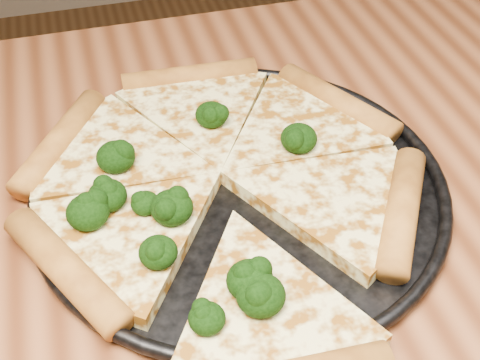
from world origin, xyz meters
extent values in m
cube|color=brown|center=(0.00, 0.00, 0.73)|extent=(1.20, 0.90, 0.04)
cube|color=brown|center=(0.54, 0.39, 0.35)|extent=(0.06, 0.06, 0.71)
cylinder|color=black|center=(0.09, 0.11, 0.75)|extent=(0.37, 0.37, 0.01)
torus|color=black|center=(0.09, 0.11, 0.76)|extent=(0.38, 0.38, 0.01)
cylinder|color=#C88132|center=(0.22, 0.19, 0.77)|extent=(0.09, 0.14, 0.03)
cylinder|color=#C88132|center=(0.09, 0.28, 0.77)|extent=(0.15, 0.03, 0.03)
cylinder|color=#C88132|center=(-0.06, 0.21, 0.77)|extent=(0.10, 0.14, 0.03)
cylinder|color=#C88132|center=(-0.07, 0.04, 0.77)|extent=(0.09, 0.14, 0.03)
cylinder|color=#C88132|center=(0.22, 0.03, 0.77)|extent=(0.10, 0.14, 0.03)
ellipsoid|color=black|center=(0.07, -0.03, 0.78)|extent=(0.04, 0.04, 0.03)
ellipsoid|color=black|center=(0.07, -0.02, 0.78)|extent=(0.04, 0.04, 0.03)
ellipsoid|color=black|center=(0.09, 0.19, 0.78)|extent=(0.03, 0.03, 0.02)
ellipsoid|color=black|center=(-0.04, 0.09, 0.78)|extent=(0.04, 0.04, 0.03)
ellipsoid|color=black|center=(0.03, 0.08, 0.78)|extent=(0.04, 0.04, 0.03)
ellipsoid|color=black|center=(0.16, 0.13, 0.78)|extent=(0.03, 0.03, 0.03)
ellipsoid|color=black|center=(0.01, 0.03, 0.78)|extent=(0.03, 0.03, 0.02)
ellipsoid|color=black|center=(-0.01, 0.15, 0.78)|extent=(0.04, 0.04, 0.03)
ellipsoid|color=black|center=(0.03, -0.04, 0.78)|extent=(0.03, 0.03, 0.02)
ellipsoid|color=black|center=(-0.02, 0.11, 0.78)|extent=(0.03, 0.03, 0.03)
ellipsoid|color=black|center=(0.01, 0.09, 0.78)|extent=(0.02, 0.02, 0.02)
camera|label=1|loc=(-0.02, -0.30, 1.16)|focal=48.28mm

